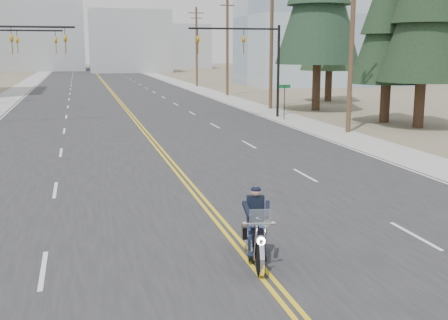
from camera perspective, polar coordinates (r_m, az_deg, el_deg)
name	(u,v)px	position (r m, az deg, el deg)	size (l,w,h in m)	color
road	(108,88)	(79.51, -11.69, 7.20)	(20.00, 200.00, 0.01)	#303033
sidewalk_left	(20,89)	(79.76, -20.02, 6.77)	(3.00, 200.00, 0.01)	#A5A5A0
sidewalk_right	(190,86)	(80.90, -3.46, 7.47)	(3.00, 200.00, 0.01)	#A5A5A0
traffic_mast_left	(1,53)	(41.54, -21.75, 10.05)	(7.10, 0.26, 7.00)	black
traffic_mast_right	(253,53)	(43.23, 3.00, 10.83)	(7.10, 0.26, 7.00)	black
traffic_mast_far	(9,53)	(49.53, -21.01, 10.08)	(6.10, 0.26, 7.00)	black
street_sign	(284,96)	(42.06, 6.16, 6.50)	(0.90, 0.06, 2.62)	black
utility_pole_b	(352,36)	(36.21, 12.87, 12.17)	(2.20, 0.30, 11.50)	brown
utility_pole_c	(271,43)	(50.03, 4.84, 11.76)	(2.20, 0.30, 11.00)	brown
utility_pole_d	(227,42)	(64.39, 0.34, 11.88)	(2.20, 0.30, 11.50)	brown
utility_pole_e	(197,46)	(80.94, -2.80, 11.54)	(2.20, 0.30, 11.00)	brown
glass_building	(325,16)	(87.16, 10.23, 14.16)	(24.00, 16.00, 20.00)	#9EB5CC
haze_bldg_b	(129,42)	(134.78, -9.60, 11.78)	(18.00, 14.00, 14.00)	#ADB2B7
haze_bldg_c	(282,32)	(127.15, 5.90, 12.82)	(16.00, 12.00, 18.00)	#B7BCC6
haze_bldg_d	(41,17)	(149.66, -18.07, 13.62)	(20.00, 15.00, 26.00)	#ADB2B7
haze_bldg_e	(182,47)	(161.86, -4.26, 11.42)	(14.00, 14.00, 12.00)	#B7BCC6
motorcyclist	(257,226)	(13.85, 3.35, -6.73)	(1.01, 2.37, 1.85)	black
conifer_mid	(390,8)	(42.08, 16.53, 14.63)	(5.26, 5.26, 14.02)	#382619
conifer_far	(331,10)	(58.40, 10.82, 14.70)	(5.84, 5.84, 15.65)	#382619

